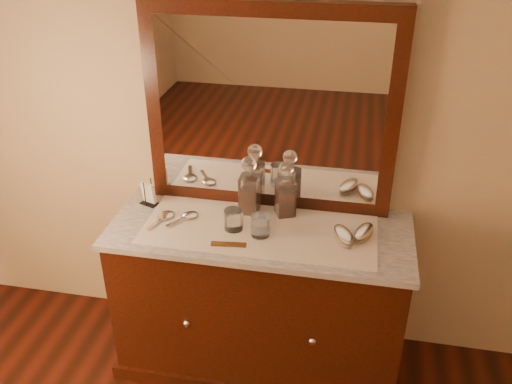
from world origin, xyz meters
TOP-DOWN VIEW (x-y plane):
  - dresser_cabinet at (0.00, 1.96)m, footprint 1.40×0.55m
  - dresser_plinth at (0.00, 1.96)m, footprint 1.46×0.59m
  - knob_left at (-0.30, 1.67)m, footprint 0.04×0.04m
  - knob_right at (0.30, 1.67)m, footprint 0.04×0.04m
  - marble_top at (0.00, 1.96)m, footprint 1.44×0.59m
  - mirror_frame at (0.00, 2.20)m, footprint 1.20×0.08m
  - mirror_glass at (0.00, 2.17)m, footprint 1.06×0.01m
  - lace_runner at (0.00, 1.94)m, footprint 1.10×0.45m
  - pin_dish at (0.01, 1.93)m, footprint 0.09×0.09m
  - comb at (-0.11, 1.78)m, footprint 0.16×0.05m
  - napkin_rack at (-0.60, 2.07)m, footprint 0.10×0.08m
  - decanter_left at (-0.08, 2.09)m, footprint 0.10×0.10m
  - decanter_right at (0.10, 2.10)m, footprint 0.12×0.12m
  - brush_near at (0.40, 1.92)m, footprint 0.13×0.18m
  - brush_far at (0.49, 1.97)m, footprint 0.12×0.17m
  - hand_mirror_outer at (-0.48, 1.94)m, footprint 0.10×0.20m
  - hand_mirror_inner at (-0.37, 1.97)m, footprint 0.14×0.18m
  - tumblers at (-0.05, 1.90)m, footprint 0.22×0.12m

SIDE VIEW (x-z plane):
  - dresser_plinth at x=0.00m, z-range 0.00..0.08m
  - dresser_cabinet at x=0.00m, z-range 0.00..0.82m
  - knob_left at x=-0.30m, z-range 0.43..0.47m
  - knob_right at x=0.30m, z-range 0.43..0.47m
  - marble_top at x=0.00m, z-range 0.82..0.85m
  - lace_runner at x=0.00m, z-range 0.85..0.85m
  - comb at x=-0.11m, z-range 0.85..0.86m
  - pin_dish at x=0.01m, z-range 0.85..0.87m
  - hand_mirror_inner at x=-0.37m, z-range 0.85..0.87m
  - hand_mirror_outer at x=-0.48m, z-range 0.85..0.87m
  - brush_far at x=0.49m, z-range 0.85..0.90m
  - brush_near at x=0.40m, z-range 0.85..0.90m
  - tumblers at x=-0.05m, z-range 0.85..0.95m
  - napkin_rack at x=-0.60m, z-range 0.84..0.97m
  - decanter_right at x=0.10m, z-range 0.82..1.11m
  - decanter_left at x=-0.08m, z-range 0.82..1.12m
  - mirror_frame at x=0.00m, z-range 0.85..1.85m
  - mirror_glass at x=0.00m, z-range 0.92..1.78m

